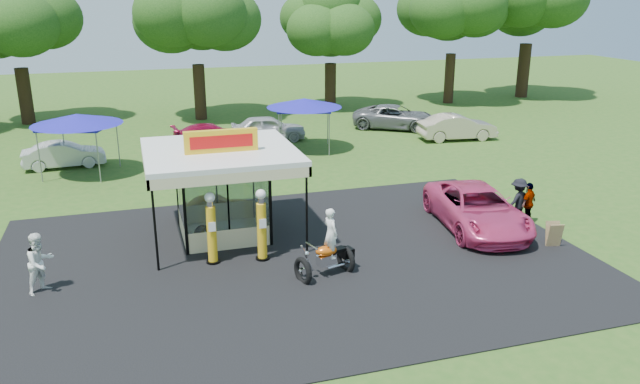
# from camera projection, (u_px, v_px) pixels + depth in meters

# --- Properties ---
(ground) EXTENTS (120.00, 120.00, 0.00)m
(ground) POSITION_uv_depth(u_px,v_px,m) (312.00, 285.00, 19.64)
(ground) COLOR #2A531A
(ground) RESTS_ON ground
(asphalt_apron) EXTENTS (20.00, 14.00, 0.04)m
(asphalt_apron) POSITION_uv_depth(u_px,v_px,m) (295.00, 259.00, 21.45)
(asphalt_apron) COLOR black
(asphalt_apron) RESTS_ON ground
(gas_station_kiosk) EXTENTS (5.40, 5.40, 4.18)m
(gas_station_kiosk) POSITION_uv_depth(u_px,v_px,m) (222.00, 191.00, 23.08)
(gas_station_kiosk) COLOR white
(gas_station_kiosk) RESTS_ON ground
(gas_pump_left) EXTENTS (0.47, 0.47, 2.54)m
(gas_pump_left) POSITION_uv_depth(u_px,v_px,m) (212.00, 230.00, 20.81)
(gas_pump_left) COLOR black
(gas_pump_left) RESTS_ON ground
(gas_pump_right) EXTENTS (0.48, 0.48, 2.56)m
(gas_pump_right) POSITION_uv_depth(u_px,v_px,m) (262.00, 227.00, 21.08)
(gas_pump_right) COLOR black
(gas_pump_right) RESTS_ON ground
(motorcycle) EXTENTS (2.09, 1.41, 2.37)m
(motorcycle) POSITION_uv_depth(u_px,v_px,m) (329.00, 249.00, 20.06)
(motorcycle) COLOR black
(motorcycle) RESTS_ON ground
(spare_tires) EXTENTS (0.90, 0.73, 0.73)m
(spare_tires) POSITION_uv_depth(u_px,v_px,m) (205.00, 235.00, 22.73)
(spare_tires) COLOR black
(spare_tires) RESTS_ON ground
(a_frame_sign) EXTENTS (0.55, 0.57, 0.92)m
(a_frame_sign) POSITION_uv_depth(u_px,v_px,m) (554.00, 235.00, 22.43)
(a_frame_sign) COLOR #593819
(a_frame_sign) RESTS_ON ground
(kiosk_car) EXTENTS (2.82, 1.13, 0.96)m
(kiosk_car) POSITION_uv_depth(u_px,v_px,m) (215.00, 205.00, 25.48)
(kiosk_car) COLOR gold
(kiosk_car) RESTS_ON ground
(pink_sedan) EXTENTS (3.52, 6.20, 1.63)m
(pink_sedan) POSITION_uv_depth(u_px,v_px,m) (477.00, 209.00, 24.08)
(pink_sedan) COLOR #D33970
(pink_sedan) RESTS_ON ground
(spectator_west) EXTENTS (1.18, 1.18, 1.93)m
(spectator_west) POSITION_uv_depth(u_px,v_px,m) (40.00, 263.00, 18.91)
(spectator_west) COLOR white
(spectator_west) RESTS_ON ground
(spectator_east_a) EXTENTS (1.32, 0.98, 1.82)m
(spectator_east_a) POSITION_uv_depth(u_px,v_px,m) (518.00, 201.00, 24.68)
(spectator_east_a) COLOR black
(spectator_east_a) RESTS_ON ground
(spectator_east_b) EXTENTS (1.07, 0.84, 1.69)m
(spectator_east_b) POSITION_uv_depth(u_px,v_px,m) (528.00, 203.00, 24.60)
(spectator_east_b) COLOR gray
(spectator_east_b) RESTS_ON ground
(bg_car_a) EXTENTS (4.20, 1.72, 1.35)m
(bg_car_a) POSITION_uv_depth(u_px,v_px,m) (64.00, 155.00, 32.58)
(bg_car_a) COLOR silver
(bg_car_a) RESTS_ON ground
(bg_car_b) EXTENTS (4.66, 2.23, 1.31)m
(bg_car_b) POSITION_uv_depth(u_px,v_px,m) (211.00, 135.00, 37.21)
(bg_car_b) COLOR maroon
(bg_car_b) RESTS_ON ground
(bg_car_c) EXTENTS (4.74, 2.25, 1.56)m
(bg_car_c) POSITION_uv_depth(u_px,v_px,m) (268.00, 128.00, 38.39)
(bg_car_c) COLOR #B7B7BC
(bg_car_c) RESTS_ON ground
(bg_car_d) EXTENTS (6.15, 5.25, 1.57)m
(bg_car_d) POSITION_uv_depth(u_px,v_px,m) (396.00, 117.00, 41.76)
(bg_car_d) COLOR slate
(bg_car_d) RESTS_ON ground
(bg_car_e) EXTENTS (4.93, 2.16, 1.58)m
(bg_car_e) POSITION_uv_depth(u_px,v_px,m) (457.00, 127.00, 38.64)
(bg_car_e) COLOR #BAAA8E
(bg_car_e) RESTS_ON ground
(tent_west) EXTENTS (4.40, 4.40, 3.07)m
(tent_west) POSITION_uv_depth(u_px,v_px,m) (77.00, 120.00, 30.71)
(tent_west) COLOR gray
(tent_west) RESTS_ON ground
(tent_east) EXTENTS (4.30, 4.30, 3.01)m
(tent_east) POSITION_uv_depth(u_px,v_px,m) (304.00, 103.00, 35.56)
(tent_east) COLOR gray
(tent_east) RESTS_ON ground
(oak_far_b) EXTENTS (8.91, 8.91, 10.63)m
(oak_far_b) POSITION_uv_depth(u_px,v_px,m) (15.00, 23.00, 41.52)
(oak_far_b) COLOR black
(oak_far_b) RESTS_ON ground
(oak_far_c) EXTENTS (9.36, 9.36, 11.03)m
(oak_far_c) POSITION_uv_depth(u_px,v_px,m) (195.00, 19.00, 42.99)
(oak_far_c) COLOR black
(oak_far_c) RESTS_ON ground
(oak_far_d) EXTENTS (8.17, 8.17, 9.73)m
(oak_far_d) POSITION_uv_depth(u_px,v_px,m) (331.00, 27.00, 47.44)
(oak_far_d) COLOR black
(oak_far_d) RESTS_ON ground
(oak_far_e) EXTENTS (9.34, 9.34, 11.11)m
(oak_far_e) POSITION_uv_depth(u_px,v_px,m) (453.00, 14.00, 49.58)
(oak_far_e) COLOR black
(oak_far_e) RESTS_ON ground
(oak_far_f) EXTENTS (10.28, 10.28, 12.39)m
(oak_far_f) POSITION_uv_depth(u_px,v_px,m) (530.00, 2.00, 52.24)
(oak_far_f) COLOR black
(oak_far_f) RESTS_ON ground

